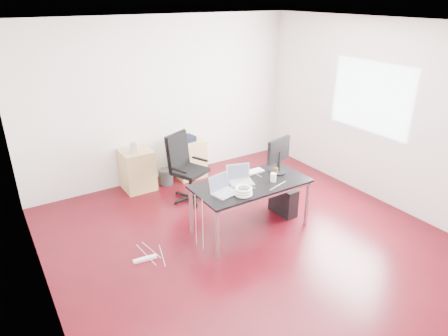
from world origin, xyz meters
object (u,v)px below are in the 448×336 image
desk (251,186)px  office_chair (185,164)px  pc_tower (283,200)px  filing_cabinet_left (137,170)px  filing_cabinet_right (189,158)px

desk → office_chair: 1.36m
desk → office_chair: size_ratio=1.48×
desk → pc_tower: 0.83m
filing_cabinet_left → filing_cabinet_right: same height
filing_cabinet_left → filing_cabinet_right: (0.98, 0.00, 0.00)m
filing_cabinet_right → pc_tower: (0.58, -1.98, -0.13)m
filing_cabinet_left → pc_tower: filing_cabinet_left is taller
filing_cabinet_right → pc_tower: filing_cabinet_right is taller
office_chair → pc_tower: bearing=-74.8°
desk → pc_tower: size_ratio=3.56×
office_chair → filing_cabinet_left: size_ratio=1.54×
desk → pc_tower: bearing=7.3°
office_chair → filing_cabinet_right: 0.91m
office_chair → pc_tower: 1.64m
desk → filing_cabinet_left: bearing=112.9°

